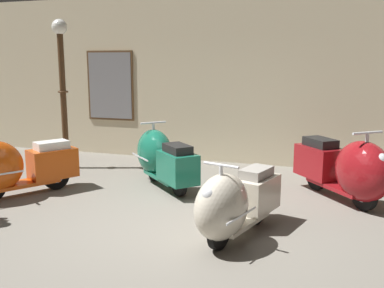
{
  "coord_description": "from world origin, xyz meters",
  "views": [
    {
      "loc": [
        1.88,
        -4.64,
        1.99
      ],
      "look_at": [
        -0.04,
        1.22,
        0.82
      ],
      "focal_mm": 40.61,
      "sensor_mm": 36.0,
      "label": 1
    }
  ],
  "objects_px": {
    "scooter_0": "(12,167)",
    "scooter_1": "(161,157)",
    "scooter_3": "(348,169)",
    "lamppost": "(63,90)",
    "scooter_2": "(233,204)"
  },
  "relations": [
    {
      "from": "scooter_3",
      "to": "scooter_0",
      "type": "bearing_deg",
      "value": -113.77
    },
    {
      "from": "scooter_0",
      "to": "lamppost",
      "type": "xyz_separation_m",
      "value": [
        -0.31,
        1.81,
        1.01
      ]
    },
    {
      "from": "scooter_3",
      "to": "lamppost",
      "type": "xyz_separation_m",
      "value": [
        -5.0,
        0.53,
        0.98
      ]
    },
    {
      "from": "scooter_3",
      "to": "scooter_2",
      "type": "bearing_deg",
      "value": -73.69
    },
    {
      "from": "lamppost",
      "to": "scooter_3",
      "type": "bearing_deg",
      "value": -6.02
    },
    {
      "from": "scooter_2",
      "to": "lamppost",
      "type": "xyz_separation_m",
      "value": [
        -3.75,
        2.34,
        1.05
      ]
    },
    {
      "from": "scooter_2",
      "to": "lamppost",
      "type": "distance_m",
      "value": 4.54
    },
    {
      "from": "scooter_0",
      "to": "scooter_2",
      "type": "height_order",
      "value": "scooter_0"
    },
    {
      "from": "scooter_0",
      "to": "scooter_3",
      "type": "bearing_deg",
      "value": 137.34
    },
    {
      "from": "scooter_3",
      "to": "lamppost",
      "type": "relative_size",
      "value": 0.62
    },
    {
      "from": "scooter_0",
      "to": "scooter_1",
      "type": "height_order",
      "value": "scooter_0"
    },
    {
      "from": "scooter_2",
      "to": "scooter_1",
      "type": "bearing_deg",
      "value": -122.23
    },
    {
      "from": "scooter_3",
      "to": "lamppost",
      "type": "height_order",
      "value": "lamppost"
    },
    {
      "from": "scooter_0",
      "to": "scooter_1",
      "type": "relative_size",
      "value": 1.09
    },
    {
      "from": "scooter_0",
      "to": "lamppost",
      "type": "distance_m",
      "value": 2.1
    }
  ]
}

